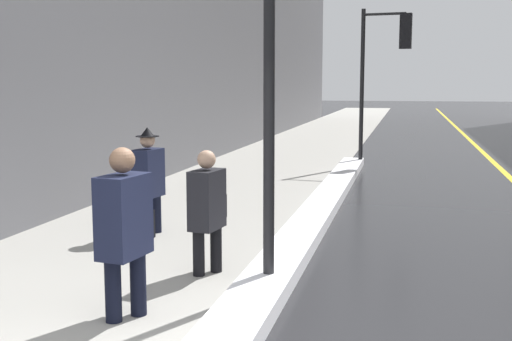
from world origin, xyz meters
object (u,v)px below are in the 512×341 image
Objects in this scene: traffic_light_near at (388,53)px; pedestrian_in_fedora at (148,176)px; lamp_post at (269,56)px; pedestrian_nearside at (125,225)px; pedestrian_trailing at (208,206)px.

traffic_light_near is 2.61× the size of pedestrian_in_fedora.
traffic_light_near reaches higher than pedestrian_in_fedora.
traffic_light_near is at bearing 85.52° from lamp_post.
pedestrian_in_fedora is at bearing 136.93° from lamp_post.
pedestrian_in_fedora is (-1.15, 3.28, -0.04)m from pedestrian_nearside.
lamp_post is at bearing 55.50° from pedestrian_in_fedora.
traffic_light_near is 2.53× the size of pedestrian_nearside.
pedestrian_trailing is (-1.66, -10.36, -2.20)m from traffic_light_near.
lamp_post is at bearing 72.15° from pedestrian_trailing.
pedestrian_in_fedora is at bearing -103.67° from traffic_light_near.
pedestrian_trailing is at bearing 48.87° from pedestrian_in_fedora.
pedestrian_trailing is at bearing 177.20° from pedestrian_nearside.
pedestrian_nearside is 3.47m from pedestrian_in_fedora.
pedestrian_nearside is (-1.13, -1.15, -1.59)m from lamp_post.
lamp_post is 2.27m from pedestrian_nearside.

